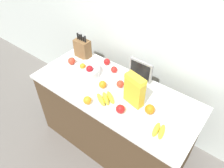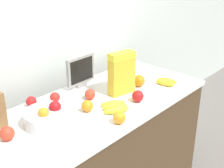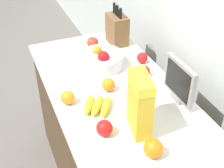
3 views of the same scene
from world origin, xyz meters
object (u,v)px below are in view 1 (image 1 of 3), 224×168
knife_block (83,48)px  apple_rightmost (120,84)px  apple_front (72,61)px  cereal_box (135,89)px  apple_near_bananas (114,70)px  apple_leftmost (120,109)px  orange_back_center (150,109)px  apple_middle (107,62)px  orange_front_right (87,100)px  banana_bunch_right (159,131)px  orange_front_center (103,84)px  fruit_bowl (87,70)px  small_monitor (140,71)px  banana_bunch_left (106,98)px

knife_block → apple_rightmost: (0.65, -0.16, -0.07)m
apple_front → apple_rightmost: (0.64, 0.02, -0.00)m
cereal_box → apple_near_bananas: size_ratio=4.38×
apple_front → apple_leftmost: size_ratio=1.01×
apple_leftmost → orange_back_center: size_ratio=0.91×
apple_middle → orange_back_center: orange_back_center is taller
apple_front → orange_front_right: 0.63m
apple_leftmost → orange_front_right: (-0.30, -0.09, -0.00)m
banana_bunch_right → orange_front_center: bearing=168.9°
fruit_bowl → banana_bunch_right: (0.95, -0.19, -0.02)m
apple_leftmost → apple_middle: (-0.52, 0.47, -0.00)m
fruit_bowl → banana_bunch_right: bearing=-11.5°
apple_rightmost → apple_middle: size_ratio=1.04×
apple_near_bananas → orange_front_center: 0.26m
apple_middle → orange_front_right: 0.61m
fruit_bowl → banana_bunch_right: fruit_bowl is taller
banana_bunch_right → apple_front: apple_front is taller
fruit_bowl → apple_leftmost: 0.62m
apple_leftmost → orange_back_center: 0.25m
apple_leftmost → orange_front_right: size_ratio=1.05×
fruit_bowl → apple_middle: (0.06, 0.26, -0.01)m
small_monitor → orange_front_right: (-0.21, -0.55, -0.09)m
apple_rightmost → apple_middle: (-0.33, 0.21, -0.00)m
apple_near_bananas → apple_front: bearing=-159.5°
knife_block → banana_bunch_left: (0.65, -0.39, -0.09)m
apple_leftmost → orange_front_center: apple_leftmost is taller
orange_front_right → orange_front_center: same height
knife_block → orange_back_center: (1.04, -0.28, -0.06)m
knife_block → apple_middle: bearing=7.7°
apple_rightmost → banana_bunch_left: bearing=-90.0°
cereal_box → orange_back_center: cereal_box is taller
apple_near_bananas → apple_front: (-0.46, -0.17, 0.01)m
knife_block → banana_bunch_right: bearing=-18.7°
apple_rightmost → orange_front_right: orange_front_right is taller
banana_bunch_left → orange_back_center: (0.40, 0.11, 0.02)m
knife_block → apple_rightmost: 0.67m
apple_near_bananas → apple_middle: bearing=157.7°
cereal_box → apple_front: cereal_box is taller
orange_front_right → banana_bunch_right: bearing=9.5°
knife_block → apple_leftmost: 0.94m
knife_block → orange_front_center: (0.51, -0.27, -0.07)m
banana_bunch_left → knife_block: bearing=148.9°
small_monitor → apple_leftmost: (0.09, -0.46, -0.09)m
cereal_box → apple_leftmost: 0.21m
fruit_bowl → apple_leftmost: (0.58, -0.21, -0.01)m
banana_bunch_right → apple_middle: (-0.89, 0.45, 0.01)m
fruit_bowl → apple_front: size_ratio=3.42×
small_monitor → apple_rightmost: size_ratio=3.39×
apple_rightmost → apple_middle: bearing=148.2°
small_monitor → apple_middle: size_ratio=3.53×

